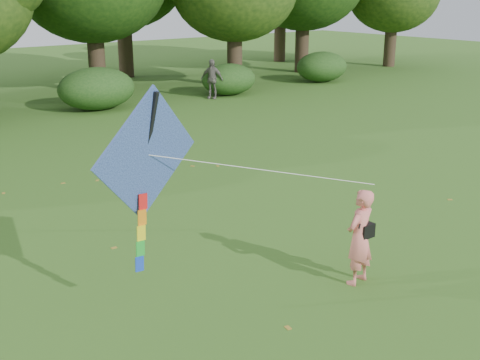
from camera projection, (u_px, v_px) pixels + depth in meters
ground at (355, 264)px, 11.85m from camera, size 100.00×100.00×0.00m
man_kite_flyer at (360, 237)px, 10.85m from camera, size 0.73×0.55×1.80m
bystander_right at (212, 79)px, 29.41m from camera, size 1.02×1.19×1.92m
crossbody_bag at (366, 230)px, 10.86m from camera, size 0.43×0.20×0.71m
flying_kite at (147, 158)px, 9.23m from camera, size 4.84×1.71×3.01m
shrub_band at (15, 100)px, 24.37m from camera, size 39.15×3.22×1.88m
fallen_leaves at (171, 190)px, 16.20m from camera, size 9.02×12.32×0.01m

